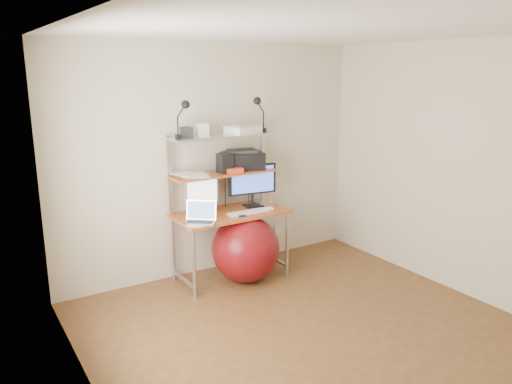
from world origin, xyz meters
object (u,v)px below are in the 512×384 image
(monitor_silver, at_px, (202,194))
(exercise_ball, at_px, (246,249))
(laptop, at_px, (201,218))
(printer, at_px, (242,160))
(monitor_black, at_px, (252,182))

(monitor_silver, height_order, exercise_ball, monitor_silver)
(laptop, relative_size, exercise_ball, 0.54)
(monitor_silver, height_order, printer, printer)
(monitor_black, relative_size, exercise_ball, 0.76)
(laptop, bearing_deg, exercise_ball, 36.41)
(monitor_silver, xyz_separation_m, exercise_ball, (0.37, -0.27, -0.60))
(laptop, bearing_deg, monitor_black, 55.84)
(monitor_silver, bearing_deg, laptop, -117.63)
(monitor_black, height_order, printer, printer)
(laptop, distance_m, printer, 0.88)
(monitor_silver, relative_size, laptop, 1.06)
(laptop, xyz_separation_m, printer, (0.67, 0.32, 0.47))
(monitor_black, distance_m, exercise_ball, 0.74)
(monitor_black, xyz_separation_m, exercise_ball, (-0.24, -0.25, -0.66))
(monitor_silver, bearing_deg, printer, 9.49)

